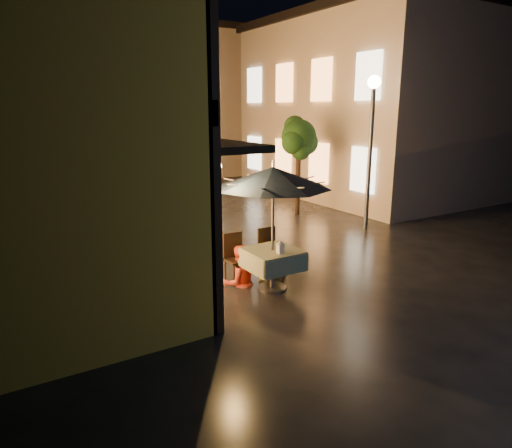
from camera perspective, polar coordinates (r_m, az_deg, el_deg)
ground at (r=10.15m, az=9.25°, el=-5.29°), size 90.00×90.00×0.00m
west_building at (r=11.25m, az=-29.32°, el=14.26°), size 5.90×11.40×7.40m
east_building_near at (r=19.45m, az=14.31°, el=13.95°), size 7.30×9.30×6.80m
east_building_far at (r=28.75m, az=-2.66°, el=14.82°), size 7.30×10.30×7.30m
street_tree at (r=14.65m, az=5.39°, el=10.49°), size 1.43×1.20×3.15m
streetlamp_near at (r=13.10m, az=14.25°, el=11.87°), size 0.36×0.36×4.23m
streetlamp_far at (r=23.18m, az=-7.79°, el=13.01°), size 0.36×0.36×4.23m
cafe_table at (r=8.67m, az=2.06°, el=-4.45°), size 0.99×0.99×0.78m
patio_umbrella at (r=8.30m, az=2.16°, el=5.81°), size 2.14×2.14×2.46m
cafe_chair_left at (r=9.09m, az=-2.61°, el=-3.88°), size 0.42×0.42×0.97m
cafe_chair_right at (r=9.48m, az=1.64°, el=-3.11°), size 0.42×0.42×0.97m
table_lantern at (r=8.36m, az=3.06°, el=-2.79°), size 0.16×0.16×0.25m
person_orange at (r=8.85m, az=-2.14°, el=-2.81°), size 0.80×0.65×1.54m
person_yellow at (r=9.25m, az=1.98°, el=-2.33°), size 1.01×0.68×1.45m
bicycle_0 at (r=11.42m, az=-11.91°, el=-1.05°), size 1.63×0.81×0.82m
bicycle_1 at (r=13.30m, az=-12.59°, el=1.28°), size 1.58×0.78×0.91m
bicycle_2 at (r=14.05m, az=-14.87°, el=1.92°), size 1.87×0.76×0.96m
bicycle_3 at (r=14.62m, az=-15.36°, el=2.52°), size 1.78×0.70×1.04m
bicycle_4 at (r=16.13m, az=-17.41°, el=3.19°), size 1.82×1.26×0.91m
bicycle_5 at (r=15.82m, az=-17.14°, el=2.99°), size 1.55×0.87×0.90m
bicycle_6 at (r=17.24m, az=-17.75°, el=4.01°), size 2.03×1.31×1.01m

